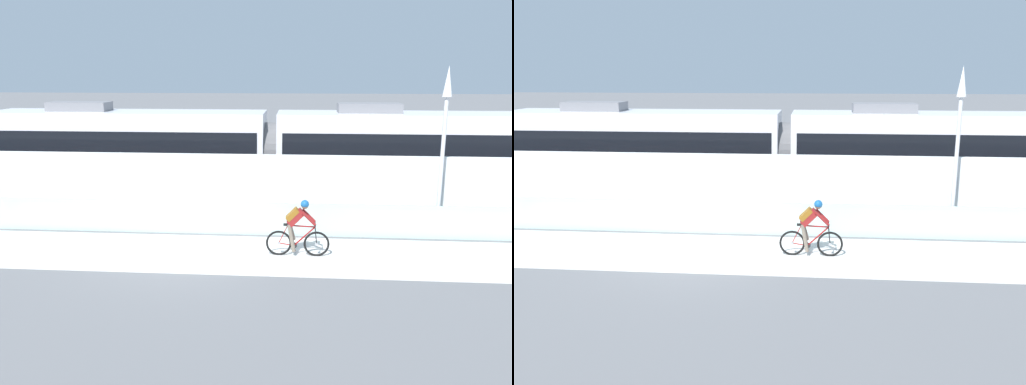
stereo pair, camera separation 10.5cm
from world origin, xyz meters
The scene contains 9 objects.
ground_plane centered at (0.00, 0.00, 0.00)m, with size 200.00×200.00×0.00m, color slate.
bike_path_deck centered at (0.00, 0.00, 0.01)m, with size 32.00×3.20×0.01m, color silver.
glass_parapet centered at (0.00, 1.85, 0.52)m, with size 32.00×0.05×1.04m, color #ADC6C1.
concrete_barrier_wall centered at (0.00, 3.65, 1.13)m, with size 32.00×0.36×2.25m, color silver.
tram_rail_near centered at (0.00, 6.13, 0.00)m, with size 32.00×0.08×0.01m, color #595654.
tram_rail_far centered at (0.00, 7.57, 0.00)m, with size 32.00×0.08×0.01m, color #595654.
tram centered at (2.10, 6.85, 1.89)m, with size 22.56×2.54×3.81m.
cyclist_on_bike centered at (3.20, 0.00, 0.80)m, with size 1.77×0.58×1.61m.
lamp_post_antenna centered at (7.53, 2.15, 3.29)m, with size 0.28×0.28×5.20m.
Camera 2 is at (3.29, -14.23, 5.11)m, focal length 37.58 mm.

